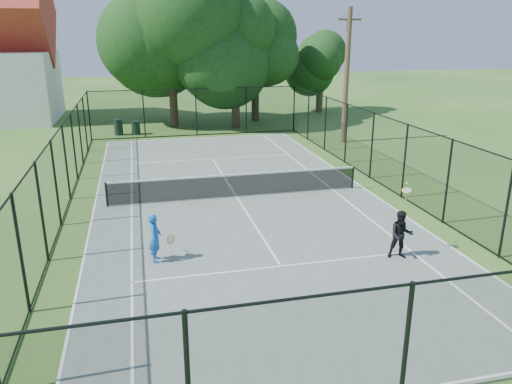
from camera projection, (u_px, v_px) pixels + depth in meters
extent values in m
plane|color=#2B5C1F|center=(237.00, 198.00, 20.06)|extent=(120.00, 120.00, 0.00)
cube|color=slate|center=(237.00, 197.00, 20.05)|extent=(11.00, 24.00, 0.06)
cylinder|color=black|center=(107.00, 195.00, 18.79)|extent=(0.08, 0.08, 0.95)
cylinder|color=black|center=(353.00, 177.00, 21.00)|extent=(0.08, 0.08, 0.95)
cube|color=black|center=(237.00, 186.00, 19.90)|extent=(10.00, 0.03, 0.88)
cube|color=white|center=(236.00, 175.00, 19.76)|extent=(10.00, 0.05, 0.06)
cylinder|color=#332114|center=(173.00, 95.00, 34.42)|extent=(0.56, 0.56, 4.46)
sphere|color=black|center=(170.00, 30.00, 33.12)|extent=(8.05, 8.05, 8.05)
cylinder|color=#332114|center=(236.00, 103.00, 34.13)|extent=(0.56, 0.56, 3.47)
sphere|color=black|center=(235.00, 53.00, 33.12)|extent=(6.21, 6.21, 6.21)
cylinder|color=#332114|center=(255.00, 97.00, 36.94)|extent=(0.56, 0.56, 3.47)
sphere|color=black|center=(255.00, 54.00, 35.98)|extent=(5.51, 5.51, 5.51)
cylinder|color=#332114|center=(319.00, 96.00, 41.02)|extent=(0.56, 0.56, 2.58)
sphere|color=black|center=(321.00, 66.00, 40.27)|extent=(4.51, 4.51, 4.51)
cylinder|color=black|center=(119.00, 127.00, 32.12)|extent=(0.54, 0.54, 0.97)
cylinder|color=black|center=(118.00, 120.00, 31.97)|extent=(0.58, 0.58, 0.05)
cylinder|color=black|center=(136.00, 128.00, 32.31)|extent=(0.54, 0.54, 0.83)
cylinder|color=black|center=(135.00, 122.00, 32.17)|extent=(0.58, 0.58, 0.05)
cylinder|color=#4C3823|center=(346.00, 77.00, 29.05)|extent=(0.30, 0.30, 7.73)
cube|color=#4C3823|center=(350.00, 19.00, 28.08)|extent=(1.40, 0.10, 0.10)
imported|color=blue|center=(155.00, 238.00, 14.26)|extent=(0.43, 0.57, 1.44)
torus|color=gold|center=(171.00, 240.00, 14.55)|extent=(0.27, 0.18, 0.29)
cylinder|color=silver|center=(171.00, 240.00, 14.55)|extent=(0.23, 0.15, 0.25)
imported|color=black|center=(401.00, 235.00, 14.46)|extent=(0.83, 0.73, 1.44)
torus|color=gold|center=(407.00, 190.00, 14.46)|extent=(0.30, 0.28, 0.14)
cylinder|color=silver|center=(407.00, 190.00, 14.46)|extent=(0.26, 0.24, 0.11)
sphere|color=#CCE526|center=(407.00, 183.00, 14.72)|extent=(0.07, 0.07, 0.07)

